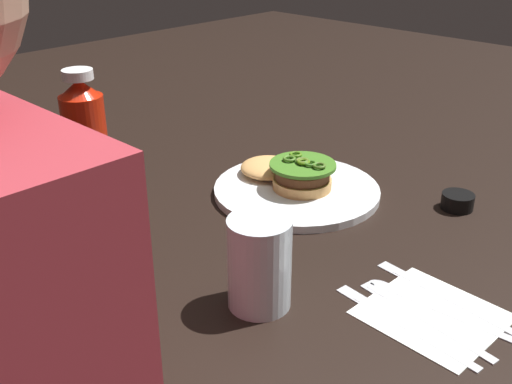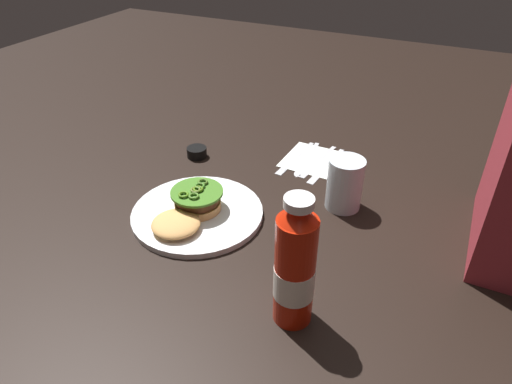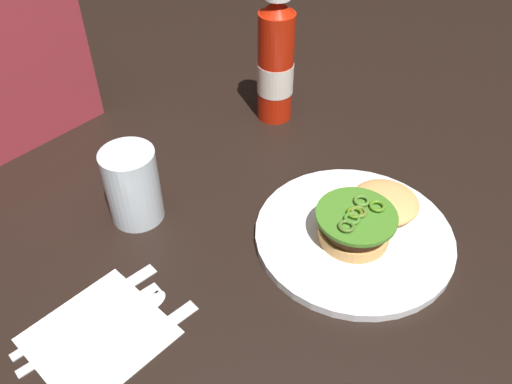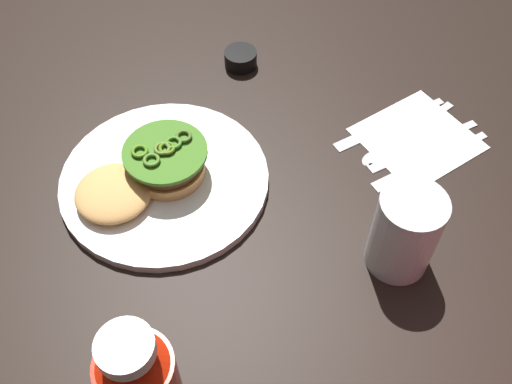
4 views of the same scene
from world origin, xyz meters
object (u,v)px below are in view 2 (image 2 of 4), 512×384
object	(u,v)px
burger_sandwich	(190,208)
ketchup_bottle	(295,268)
napkin	(313,160)
condiment_cup	(197,152)
dinner_plate	(198,213)
fork_utensil	(315,163)
spoon_utensil	(305,162)
steak_knife	(294,159)
water_glass	(345,184)
butter_knife	(325,167)

from	to	relation	value
burger_sandwich	ketchup_bottle	xyz separation A→B (m)	(0.15, 0.30, 0.08)
ketchup_bottle	napkin	size ratio (longest dim) A/B	1.59
condiment_cup	dinner_plate	bearing A→B (deg)	31.98
dinner_plate	fork_utensil	world-z (taller)	dinner_plate
ketchup_bottle	spoon_utensil	size ratio (longest dim) A/B	1.25
burger_sandwich	steak_knife	bearing A→B (deg)	163.02
ketchup_bottle	water_glass	xyz separation A→B (m)	(-0.35, -0.02, -0.05)
water_glass	ketchup_bottle	bearing A→B (deg)	2.76
condiment_cup	fork_utensil	xyz separation A→B (m)	(-0.10, 0.30, -0.01)
water_glass	condiment_cup	bearing A→B (deg)	-97.30
water_glass	condiment_cup	xyz separation A→B (m)	(-0.05, -0.42, -0.05)
steak_knife	napkin	bearing A→B (deg)	117.13
napkin	ketchup_bottle	bearing A→B (deg)	15.81
ketchup_bottle	napkin	world-z (taller)	ketchup_bottle
fork_utensil	condiment_cup	bearing A→B (deg)	-72.10
fork_utensil	butter_knife	distance (m)	0.03
condiment_cup	fork_utensil	size ratio (longest dim) A/B	0.27
water_glass	spoon_utensil	xyz separation A→B (m)	(-0.14, -0.14, -0.05)
spoon_utensil	fork_utensil	xyz separation A→B (m)	(-0.01, 0.02, 0.00)
dinner_plate	steak_knife	size ratio (longest dim) A/B	1.44
steak_knife	butter_knife	bearing A→B (deg)	87.57
water_glass	fork_utensil	world-z (taller)	water_glass
burger_sandwich	napkin	world-z (taller)	burger_sandwich
water_glass	steak_knife	distance (m)	0.24
steak_knife	fork_utensil	distance (m)	0.06
spoon_utensil	butter_knife	bearing A→B (deg)	91.52
spoon_utensil	fork_utensil	world-z (taller)	same
steak_knife	ketchup_bottle	bearing A→B (deg)	21.35
burger_sandwich	fork_utensil	distance (m)	0.38
spoon_utensil	steak_knife	bearing A→B (deg)	-98.59
ketchup_bottle	condiment_cup	xyz separation A→B (m)	(-0.40, -0.44, -0.10)
burger_sandwich	water_glass	distance (m)	0.34
condiment_cup	fork_utensil	world-z (taller)	condiment_cup
napkin	spoon_utensil	xyz separation A→B (m)	(0.03, -0.01, 0.00)
water_glass	fork_utensil	bearing A→B (deg)	-141.90
condiment_cup	napkin	distance (m)	0.31
dinner_plate	butter_knife	bearing A→B (deg)	149.39
napkin	butter_knife	distance (m)	0.05
water_glass	fork_utensil	size ratio (longest dim) A/B	0.61
napkin	steak_knife	distance (m)	0.05
burger_sandwich	condiment_cup	size ratio (longest dim) A/B	3.57
water_glass	burger_sandwich	bearing A→B (deg)	-55.20
condiment_cup	butter_knife	size ratio (longest dim) A/B	0.26
steak_knife	fork_utensil	bearing A→B (deg)	94.31
fork_utensil	water_glass	bearing A→B (deg)	38.10
burger_sandwich	spoon_utensil	size ratio (longest dim) A/B	0.98
butter_knife	steak_knife	bearing A→B (deg)	-92.43
ketchup_bottle	steak_knife	xyz separation A→B (m)	(-0.49, -0.19, -0.10)
ketchup_bottle	steak_knife	size ratio (longest dim) A/B	1.21
condiment_cup	spoon_utensil	distance (m)	0.29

